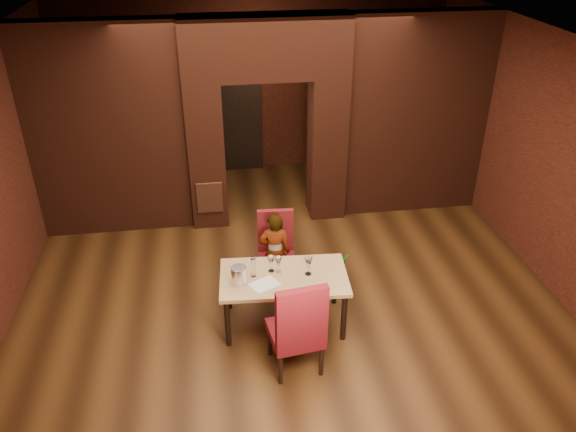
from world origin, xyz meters
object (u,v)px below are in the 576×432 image
object	(u,v)px
wine_glass_a	(271,264)
wine_glass_b	(278,264)
chair_far	(277,252)
wine_bucket	(239,275)
water_bottle	(253,267)
person_seated	(275,252)
dining_table	(284,300)
wine_glass_c	(308,266)
potted_plant	(335,268)
chair_near	(295,322)

from	to	relation	value
wine_glass_a	wine_glass_b	world-z (taller)	wine_glass_a
chair_far	wine_glass_b	distance (m)	0.75
wine_bucket	chair_far	bearing A→B (deg)	57.55
wine_glass_b	water_bottle	bearing A→B (deg)	-170.61
person_seated	wine_glass_b	xyz separation A→B (m)	(-0.04, -0.63, 0.24)
dining_table	wine_bucket	xyz separation A→B (m)	(-0.53, -0.07, 0.46)
wine_glass_b	wine_bucket	world-z (taller)	wine_bucket
person_seated	wine_glass_c	distance (m)	0.83
wine_glass_a	wine_glass_b	bearing A→B (deg)	-15.04
wine_glass_a	potted_plant	bearing A→B (deg)	34.87
dining_table	person_seated	xyz separation A→B (m)	(-0.02, 0.72, 0.22)
person_seated	wine_glass_b	distance (m)	0.67
water_bottle	wine_glass_c	bearing A→B (deg)	-4.78
dining_table	wine_glass_b	xyz separation A→B (m)	(-0.05, 0.10, 0.46)
chair_near	potted_plant	size ratio (longest dim) A/B	3.13
person_seated	wine_bucket	distance (m)	0.98
chair_near	wine_glass_b	size ratio (longest dim) A/B	5.93
potted_plant	water_bottle	bearing A→B (deg)	-147.84
wine_glass_c	wine_glass_b	bearing A→B (deg)	163.12
chair_far	wine_glass_a	distance (m)	0.75
wine_glass_a	wine_glass_c	distance (m)	0.45
chair_far	wine_glass_b	bearing A→B (deg)	-91.94
wine_glass_a	potted_plant	world-z (taller)	wine_glass_a
chair_far	chair_near	distance (m)	1.52
wine_glass_a	water_bottle	size ratio (longest dim) A/B	0.79
chair_near	person_seated	world-z (taller)	chair_near
wine_glass_a	wine_bucket	distance (m)	0.44
chair_far	potted_plant	distance (m)	0.87
dining_table	chair_near	xyz separation A→B (m)	(0.02, -0.73, 0.25)
wine_glass_c	wine_bucket	bearing A→B (deg)	-175.49
chair_near	wine_glass_a	xyz separation A→B (m)	(-0.16, 0.85, 0.20)
wine_bucket	water_bottle	distance (m)	0.22
chair_far	potted_plant	bearing A→B (deg)	3.24
dining_table	wine_glass_a	size ratio (longest dim) A/B	7.28
wine_glass_b	water_bottle	size ratio (longest dim) A/B	0.78
wine_glass_a	potted_plant	distance (m)	1.32
wine_glass_a	person_seated	bearing A→B (deg)	78.81
chair_far	wine_bucket	xyz separation A→B (m)	(-0.55, -0.86, 0.29)
wine_glass_c	potted_plant	bearing A→B (deg)	56.29
potted_plant	chair_far	bearing A→B (deg)	179.61
chair_far	person_seated	xyz separation A→B (m)	(-0.03, -0.07, 0.05)
chair_near	person_seated	bearing A→B (deg)	-96.18
person_seated	wine_bucket	size ratio (longest dim) A/B	5.13
chair_far	water_bottle	size ratio (longest dim) A/B	4.02
wine_glass_c	wine_glass_a	bearing A→B (deg)	163.48
wine_bucket	water_bottle	bearing A→B (deg)	33.74
chair_near	wine_glass_b	bearing A→B (deg)	-92.68
dining_table	potted_plant	bearing A→B (deg)	47.85
dining_table	chair_near	size ratio (longest dim) A/B	1.24
dining_table	chair_near	world-z (taller)	chair_near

